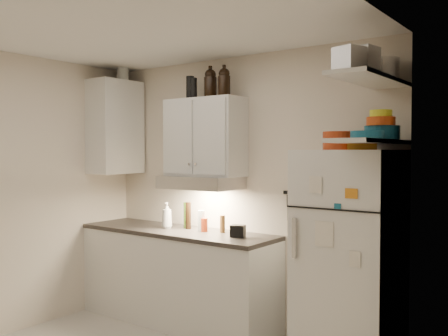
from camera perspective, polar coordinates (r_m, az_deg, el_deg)
The scene contains 35 objects.
ceiling at distance 3.78m, azimuth -11.70°, elevation 15.99°, with size 3.20×3.00×0.02m, color white.
back_wall at distance 4.82m, azimuth 1.92°, elevation -2.72°, with size 3.20×0.02×2.60m, color beige.
left_wall at distance 4.99m, azimuth -24.04°, elevation -2.72°, with size 0.02×3.00×2.60m, color beige.
right_wall at distance 2.72m, azimuth 11.95°, elevation -6.36°, with size 0.02×3.00×2.60m, color beige.
base_cabinet at distance 5.06m, azimuth -5.40°, elevation -12.39°, with size 2.10×0.60×0.88m, color silver.
countertop at distance 4.96m, azimuth -5.42°, elevation -7.24°, with size 2.10×0.62×0.04m, color #2D2927.
upper_cabinet at distance 4.84m, azimuth -2.18°, elevation 3.52°, with size 0.80×0.33×0.75m, color silver.
side_cabinet at distance 5.54m, azimuth -12.31°, elevation 4.57°, with size 0.33×0.55×1.00m, color silver.
range_hood at distance 4.80m, azimuth -2.66°, elevation -1.66°, with size 0.76×0.46×0.12m, color silver.
fridge at distance 3.99m, azimuth 14.15°, elevation -10.30°, with size 0.70×0.68×1.70m, color white.
shelf_hi at distance 3.73m, azimuth 16.41°, elevation 9.70°, with size 0.30×0.95×0.03m, color silver.
shelf_lo at distance 3.70m, azimuth 16.34°, elevation 2.94°, with size 0.30×0.95×0.03m, color silver.
knife_strip at distance 4.44m, azimuth 9.21°, elevation -2.88°, with size 0.42×0.02×0.03m, color black.
dutch_oven at distance 3.91m, azimuth 12.96°, elevation 3.05°, with size 0.24×0.24×0.14m, color #A53313.
book_stack at distance 3.75m, azimuth 15.52°, elevation 2.66°, with size 0.20×0.25×0.08m, color orange.
spice_jar at distance 3.87m, azimuth 14.08°, elevation 2.80°, with size 0.06×0.06×0.11m, color silver.
stock_pot at distance 4.04m, azimuth 17.66°, elevation 10.57°, with size 0.25×0.25×0.18m, color silver.
tin_a at distance 3.68m, azimuth 15.46°, elevation 11.62°, with size 0.20×0.18×0.20m, color #AAAAAD.
tin_b at distance 3.50m, azimuth 14.13°, elevation 11.90°, with size 0.17×0.17×0.17m, color #AAAAAD.
bowl_teal at distance 3.90m, azimuth 17.60°, elevation 3.85°, with size 0.26×0.26×0.10m, color #165F7D.
bowl_orange at distance 3.85m, azimuth 17.48°, elevation 5.11°, with size 0.21×0.21×0.06m, color #DD4A14.
bowl_yellow at distance 3.85m, azimuth 17.49°, elevation 5.95°, with size 0.16×0.16×0.05m, color #F1F72B.
plates at distance 3.70m, azimuth 16.04°, elevation 3.63°, with size 0.24×0.24×0.06m, color #165F7D.
growler_a at distance 4.85m, azimuth -1.57°, elevation 9.66°, with size 0.12×0.12×0.29m, color black, non-canonical shape.
growler_b at distance 4.71m, azimuth 0.02°, elevation 9.81°, with size 0.12×0.12×0.27m, color black, non-canonical shape.
thermos_a at distance 4.91m, azimuth -3.51°, elevation 9.06°, with size 0.07×0.07×0.20m, color black.
thermos_b at distance 4.96m, azimuth -3.90°, elevation 9.13°, with size 0.08×0.08×0.22m, color black.
side_jar at distance 5.64m, azimuth -11.49°, elevation 10.47°, with size 0.12×0.12×0.16m, color silver.
soap_bottle at distance 5.04m, azimuth -6.54°, elevation -5.22°, with size 0.11×0.11×0.29m, color silver.
pepper_mill at distance 4.75m, azimuth -0.18°, elevation -6.41°, with size 0.05×0.05×0.16m, color brown.
oil_bottle at distance 5.02m, azimuth -4.36°, elevation -5.40°, with size 0.05×0.05×0.26m, color #3B5D17.
vinegar_bottle at distance 4.97m, azimuth -4.09°, elevation -5.44°, with size 0.06×0.06×0.27m, color black.
clear_bottle at distance 4.82m, azimuth -2.61°, elevation -6.05°, with size 0.07×0.07×0.20m, color silver.
red_jar at distance 4.80m, azimuth -2.26°, elevation -6.53°, with size 0.06×0.06×0.13m, color #A53313.
caddy at distance 4.50m, azimuth 1.60°, elevation -7.22°, with size 0.13×0.09×0.11m, color black.
Camera 1 is at (2.72, -2.45, 1.69)m, focal length 40.00 mm.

